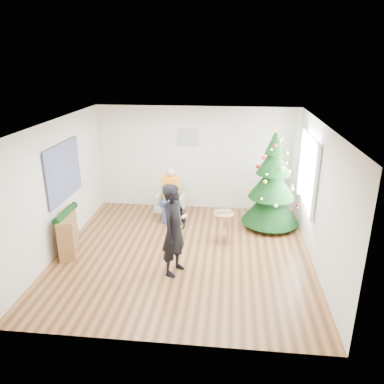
# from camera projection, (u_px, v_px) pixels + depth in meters

# --- Properties ---
(floor) EXTENTS (5.00, 5.00, 0.00)m
(floor) POSITION_uv_depth(u_px,v_px,m) (184.00, 253.00, 7.51)
(floor) COLOR brown
(floor) RESTS_ON ground
(ceiling) EXTENTS (5.00, 5.00, 0.00)m
(ceiling) POSITION_uv_depth(u_px,v_px,m) (183.00, 124.00, 6.62)
(ceiling) COLOR white
(ceiling) RESTS_ON wall_back
(wall_back) EXTENTS (5.00, 0.00, 5.00)m
(wall_back) POSITION_uv_depth(u_px,v_px,m) (196.00, 159.00, 9.40)
(wall_back) COLOR silver
(wall_back) RESTS_ON floor
(wall_front) EXTENTS (5.00, 0.00, 5.00)m
(wall_front) POSITION_uv_depth(u_px,v_px,m) (158.00, 260.00, 4.73)
(wall_front) COLOR silver
(wall_front) RESTS_ON floor
(wall_left) EXTENTS (0.00, 5.00, 5.00)m
(wall_left) POSITION_uv_depth(u_px,v_px,m) (57.00, 188.00, 7.31)
(wall_left) COLOR silver
(wall_left) RESTS_ON floor
(wall_right) EXTENTS (0.00, 5.00, 5.00)m
(wall_right) POSITION_uv_depth(u_px,v_px,m) (319.00, 198.00, 6.81)
(wall_right) COLOR silver
(wall_right) RESTS_ON floor
(window_panel) EXTENTS (0.04, 1.30, 1.40)m
(window_panel) POSITION_uv_depth(u_px,v_px,m) (309.00, 171.00, 7.68)
(window_panel) COLOR white
(window_panel) RESTS_ON wall_right
(curtains) EXTENTS (0.05, 1.75, 1.50)m
(curtains) POSITION_uv_depth(u_px,v_px,m) (307.00, 171.00, 7.68)
(curtains) COLOR white
(curtains) RESTS_ON wall_right
(christmas_tree) EXTENTS (1.30, 1.30, 2.35)m
(christmas_tree) POSITION_uv_depth(u_px,v_px,m) (272.00, 183.00, 8.36)
(christmas_tree) COLOR #3F2816
(christmas_tree) RESTS_ON floor
(stool) EXTENTS (0.44, 0.44, 0.66)m
(stool) POSITION_uv_depth(u_px,v_px,m) (223.00, 227.00, 7.88)
(stool) COLOR brown
(stool) RESTS_ON floor
(laptop) EXTENTS (0.42, 0.33, 0.03)m
(laptop) POSITION_uv_depth(u_px,v_px,m) (223.00, 212.00, 7.77)
(laptop) COLOR silver
(laptop) RESTS_ON stool
(armchair) EXTENTS (0.75, 0.71, 0.95)m
(armchair) POSITION_uv_depth(u_px,v_px,m) (171.00, 205.00, 9.03)
(armchair) COLOR gray
(armchair) RESTS_ON floor
(seated_person) EXTENTS (0.41, 0.56, 1.25)m
(seated_person) POSITION_uv_depth(u_px,v_px,m) (170.00, 194.00, 8.89)
(seated_person) COLOR navy
(seated_person) RESTS_ON armchair
(standing_man) EXTENTS (0.61, 0.73, 1.70)m
(standing_man) POSITION_uv_depth(u_px,v_px,m) (174.00, 230.00, 6.58)
(standing_man) COLOR black
(standing_man) RESTS_ON floor
(game_controller) EXTENTS (0.08, 0.13, 0.04)m
(game_controller) POSITION_uv_depth(u_px,v_px,m) (184.00, 216.00, 6.44)
(game_controller) COLOR white
(game_controller) RESTS_ON standing_man
(console) EXTENTS (0.61, 1.04, 0.80)m
(console) POSITION_uv_depth(u_px,v_px,m) (68.00, 232.00, 7.50)
(console) COLOR brown
(console) RESTS_ON floor
(garland) EXTENTS (0.14, 0.90, 0.14)m
(garland) POSITION_uv_depth(u_px,v_px,m) (65.00, 213.00, 7.35)
(garland) COLOR black
(garland) RESTS_ON console
(tapestry) EXTENTS (0.03, 1.50, 1.15)m
(tapestry) POSITION_uv_depth(u_px,v_px,m) (64.00, 171.00, 7.50)
(tapestry) COLOR black
(tapestry) RESTS_ON wall_left
(framed_picture) EXTENTS (0.52, 0.05, 0.42)m
(framed_picture) POSITION_uv_depth(u_px,v_px,m) (188.00, 137.00, 9.19)
(framed_picture) COLOR tan
(framed_picture) RESTS_ON wall_back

